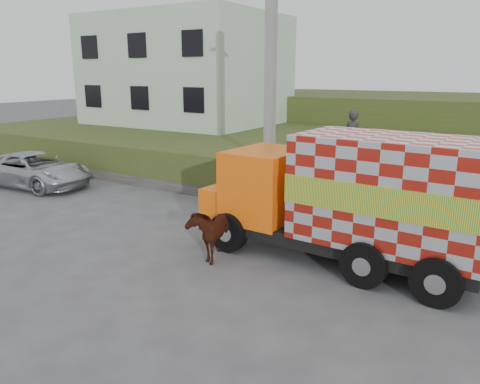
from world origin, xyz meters
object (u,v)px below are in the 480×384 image
Objects in this scene: suv at (34,170)px; pedestrian at (353,138)px; utility_pole at (270,82)px; cow at (211,231)px; cargo_truck at (352,198)px.

suv is 2.71× the size of pedestrian.
cow is (1.13, -5.02, -3.42)m from utility_pole.
cow is at bearing -151.51° from cargo_truck.
cargo_truck is (4.12, -3.60, -2.49)m from utility_pole.
cargo_truck reaches higher than cow.
pedestrian is (11.72, 3.17, 1.72)m from suv.
pedestrian is (-1.40, 4.00, 0.81)m from cargo_truck.
suv reaches higher than cow.
cow is 0.87× the size of pedestrian.
utility_pole is 4.47× the size of pedestrian.
cow is 10.37m from suv.
suv is (-8.99, -2.77, -3.40)m from utility_pole.
utility_pole reaches higher than suv.
suv is (-10.12, 2.25, 0.02)m from cow.
utility_pole is 3.23m from pedestrian.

